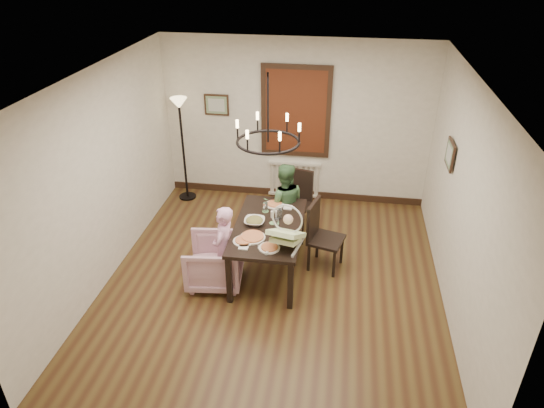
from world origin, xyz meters
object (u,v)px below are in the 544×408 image
(elderly_woman, at_px, (224,254))
(floor_lamp, at_px, (183,151))
(chair_far, at_px, (295,202))
(chair_right, at_px, (327,236))
(dining_table, at_px, (268,230))
(baby_bouncer, at_px, (287,232))
(seated_man, at_px, (284,211))
(armchair, at_px, (214,262))
(drinking_glass, at_px, (277,223))

(elderly_woman, xyz_separation_m, floor_lamp, (-1.27, 2.33, 0.40))
(chair_far, height_order, chair_right, chair_right)
(dining_table, height_order, chair_far, chair_far)
(chair_right, height_order, elderly_woman, chair_right)
(chair_far, xyz_separation_m, baby_bouncer, (0.06, -1.59, 0.45))
(elderly_woman, bearing_deg, chair_far, 160.32)
(chair_right, xyz_separation_m, seated_man, (-0.68, 0.57, 0.03))
(floor_lamp, bearing_deg, armchair, -64.07)
(chair_far, distance_m, seated_man, 0.40)
(chair_right, bearing_deg, armchair, 126.57)
(baby_bouncer, bearing_deg, drinking_glass, 127.16)
(dining_table, bearing_deg, drinking_glass, -27.00)
(floor_lamp, bearing_deg, elderly_woman, -61.35)
(armchair, bearing_deg, chair_right, 105.33)
(seated_man, bearing_deg, dining_table, 71.70)
(armchair, distance_m, baby_bouncer, 1.16)
(dining_table, relative_size, drinking_glass, 11.10)
(chair_right, distance_m, armchair, 1.59)
(chair_right, distance_m, floor_lamp, 3.12)
(drinking_glass, bearing_deg, chair_far, 84.39)
(baby_bouncer, bearing_deg, dining_table, 136.26)
(chair_right, relative_size, floor_lamp, 0.57)
(baby_bouncer, distance_m, drinking_glass, 0.43)
(armchair, relative_size, drinking_glass, 5.10)
(seated_man, bearing_deg, floor_lamp, -41.44)
(elderly_woman, bearing_deg, dining_table, 134.25)
(drinking_glass, bearing_deg, dining_table, 153.42)
(dining_table, distance_m, seated_man, 0.79)
(dining_table, bearing_deg, baby_bouncer, -56.14)
(dining_table, xyz_separation_m, baby_bouncer, (0.30, -0.44, 0.28))
(drinking_glass, bearing_deg, elderly_woman, -151.85)
(chair_right, bearing_deg, elderly_woman, 130.07)
(chair_right, bearing_deg, seated_man, 64.82)
(armchair, bearing_deg, elderly_woman, 71.66)
(chair_far, relative_size, seated_man, 0.91)
(drinking_glass, bearing_deg, seated_man, 91.02)
(chair_right, relative_size, elderly_woman, 1.03)
(dining_table, relative_size, chair_right, 1.57)
(chair_far, xyz_separation_m, chair_right, (0.54, -0.94, 0.02))
(baby_bouncer, xyz_separation_m, floor_lamp, (-2.10, 2.36, -0.04))
(armchair, bearing_deg, chair_far, 142.43)
(chair_right, height_order, drinking_glass, chair_right)
(armchair, distance_m, seated_man, 1.41)
(chair_right, relative_size, baby_bouncer, 1.74)
(baby_bouncer, bearing_deg, chair_far, 104.09)
(dining_table, distance_m, armchair, 0.85)
(chair_far, bearing_deg, dining_table, -88.31)
(dining_table, distance_m, baby_bouncer, 0.60)
(chair_far, distance_m, floor_lamp, 2.22)
(chair_far, distance_m, drinking_glass, 1.26)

